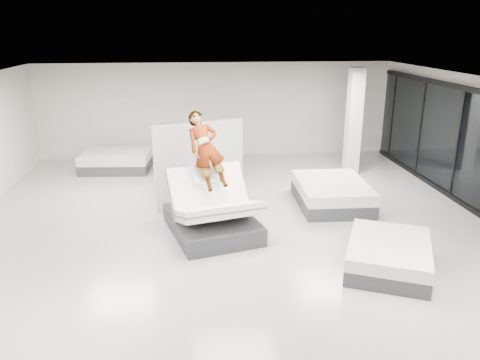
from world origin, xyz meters
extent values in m
plane|color=#B8B6AE|center=(0.00, 0.00, 0.00)|extent=(14.00, 14.00, 0.00)
plane|color=black|center=(0.00, 0.00, 3.20)|extent=(14.00, 14.00, 0.00)
cube|color=silver|center=(0.00, 7.00, 1.60)|extent=(12.00, 0.04, 3.20)
cube|color=#3E3F44|center=(-0.50, 0.47, 0.20)|extent=(2.20, 2.59, 0.39)
cube|color=white|center=(-0.57, 0.73, 0.90)|extent=(1.85, 1.31, 1.01)
cube|color=#5E5E62|center=(-0.57, 0.73, 0.90)|extent=(1.84, 1.18, 0.89)
cube|color=white|center=(-0.37, -0.01, 0.67)|extent=(1.91, 1.53, 0.57)
cube|color=#5E5E62|center=(-0.37, -0.01, 0.67)|extent=(1.92, 1.50, 0.37)
cube|color=white|center=(-0.58, 0.79, 1.28)|extent=(0.70, 0.55, 0.44)
imported|color=slate|center=(-0.58, 0.76, 1.43)|extent=(1.10, 1.89, 1.29)
cube|color=black|center=(-0.27, 0.48, 1.19)|extent=(0.09, 0.15, 0.08)
cube|color=silver|center=(-0.69, 2.18, 1.06)|extent=(2.21, 0.99, 2.13)
cube|color=#3E3F44|center=(2.60, 1.84, 0.17)|extent=(1.74, 2.27, 0.33)
cube|color=white|center=(2.60, 1.84, 0.47)|extent=(1.74, 2.27, 0.28)
cube|color=#3E3F44|center=(2.69, -1.49, 0.14)|extent=(2.10, 2.34, 0.29)
cube|color=white|center=(2.69, -1.49, 0.41)|extent=(2.10, 2.34, 0.24)
cube|color=#3E3F44|center=(-3.25, 5.58, 0.16)|extent=(2.20, 1.73, 0.31)
cube|color=white|center=(-3.25, 5.58, 0.44)|extent=(2.20, 1.73, 0.26)
cube|color=silver|center=(4.00, 4.50, 1.60)|extent=(0.40, 0.40, 3.20)
cube|color=black|center=(5.90, 2.00, 1.45)|extent=(0.09, 0.08, 2.80)
cube|color=black|center=(5.90, 4.00, 1.45)|extent=(0.09, 0.08, 2.80)
cube|color=black|center=(5.90, 6.00, 1.45)|extent=(0.09, 0.08, 2.80)
camera|label=1|loc=(-0.89, -8.98, 4.28)|focal=35.00mm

